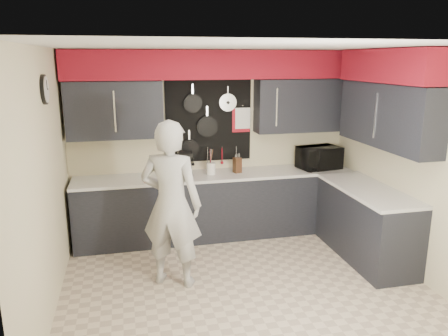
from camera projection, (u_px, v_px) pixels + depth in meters
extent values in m
plane|color=beige|center=(244.00, 284.00, 4.94)|extent=(4.00, 4.00, 0.00)
cube|color=beige|center=(212.00, 143.00, 6.27)|extent=(4.00, 0.01, 2.60)
cube|color=black|center=(115.00, 110.00, 5.71)|extent=(1.24, 0.32, 0.75)
cube|color=black|center=(301.00, 105.00, 6.28)|extent=(1.34, 0.32, 0.75)
cube|color=maroon|center=(214.00, 65.00, 5.84)|extent=(3.94, 0.36, 0.38)
cube|color=black|center=(209.00, 121.00, 6.17)|extent=(1.22, 0.03, 1.15)
cylinder|color=black|center=(193.00, 103.00, 6.02)|extent=(0.26, 0.04, 0.26)
cylinder|color=black|center=(207.00, 127.00, 6.15)|extent=(0.30, 0.04, 0.30)
cylinder|color=black|center=(189.00, 149.00, 6.17)|extent=(0.27, 0.04, 0.27)
cylinder|color=silver|center=(228.00, 102.00, 6.14)|extent=(0.25, 0.02, 0.25)
cube|color=#A60C1A|center=(241.00, 120.00, 6.26)|extent=(0.26, 0.01, 0.34)
cube|color=white|center=(243.00, 118.00, 6.24)|extent=(0.22, 0.01, 0.30)
cylinder|color=silver|center=(178.00, 157.00, 6.17)|extent=(0.01, 0.01, 0.20)
cylinder|color=silver|center=(193.00, 156.00, 6.22)|extent=(0.01, 0.01, 0.20)
cylinder|color=silver|center=(208.00, 155.00, 6.27)|extent=(0.01, 0.01, 0.20)
cylinder|color=silver|center=(222.00, 155.00, 6.31)|extent=(0.01, 0.01, 0.20)
cylinder|color=silver|center=(236.00, 154.00, 6.36)|extent=(0.01, 0.01, 0.20)
cube|color=beige|center=(410.00, 163.00, 5.06)|extent=(0.01, 3.50, 2.60)
cube|color=black|center=(388.00, 115.00, 5.18)|extent=(0.32, 1.70, 0.75)
cube|color=maroon|center=(391.00, 66.00, 5.04)|extent=(0.36, 1.70, 0.38)
cube|color=beige|center=(45.00, 185.00, 4.19)|extent=(0.01, 3.50, 2.60)
cylinder|color=black|center=(44.00, 90.00, 4.36)|extent=(0.04, 0.30, 0.30)
cylinder|color=white|center=(47.00, 90.00, 4.36)|extent=(0.01, 0.26, 0.26)
cube|color=black|center=(217.00, 206.00, 6.21)|extent=(3.90, 0.60, 0.88)
cube|color=silver|center=(217.00, 175.00, 6.08)|extent=(3.90, 0.63, 0.04)
cube|color=black|center=(366.00, 224.00, 5.54)|extent=(0.60, 1.60, 0.88)
cube|color=silver|center=(367.00, 189.00, 5.42)|extent=(0.63, 1.60, 0.04)
cube|color=black|center=(221.00, 239.00, 6.05)|extent=(3.90, 0.06, 0.10)
imported|color=black|center=(319.00, 158.00, 6.34)|extent=(0.64, 0.49, 0.32)
cube|color=#332010|center=(237.00, 165.00, 6.12)|extent=(0.12, 0.12, 0.22)
cylinder|color=white|center=(211.00, 169.00, 6.04)|extent=(0.12, 0.12, 0.16)
cube|color=black|center=(186.00, 174.00, 6.00)|extent=(0.19, 0.23, 0.03)
cube|color=black|center=(185.00, 162.00, 6.04)|extent=(0.18, 0.07, 0.29)
cube|color=black|center=(186.00, 155.00, 5.93)|extent=(0.19, 0.23, 0.06)
cylinder|color=black|center=(186.00, 169.00, 5.96)|extent=(0.11, 0.11, 0.14)
imported|color=beige|center=(171.00, 205.00, 4.76)|extent=(0.81, 0.70, 1.87)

